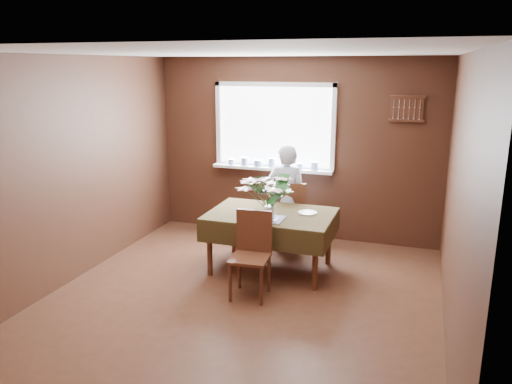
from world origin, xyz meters
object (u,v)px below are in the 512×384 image
(chair_near, at_px, (252,250))
(seated_woman, at_px, (286,199))
(dining_table, at_px, (271,220))
(chair_far, at_px, (290,213))
(flower_bouquet, at_px, (269,191))

(chair_near, xyz_separation_m, seated_woman, (0.00, 1.35, 0.21))
(dining_table, relative_size, chair_near, 1.61)
(chair_far, relative_size, seated_woman, 0.65)
(dining_table, xyz_separation_m, chair_near, (-0.00, -0.68, -0.12))
(flower_bouquet, bearing_deg, chair_near, -94.76)
(chair_near, bearing_deg, seated_woman, 86.03)
(chair_far, bearing_deg, chair_near, 73.53)
(dining_table, xyz_separation_m, flower_bouquet, (0.04, -0.21, 0.41))
(dining_table, distance_m, seated_woman, 0.68)
(flower_bouquet, bearing_deg, seated_woman, 92.55)
(chair_near, relative_size, seated_woman, 0.64)
(chair_far, height_order, flower_bouquet, flower_bouquet)
(dining_table, bearing_deg, chair_near, -90.05)
(chair_far, distance_m, flower_bouquet, 1.06)
(chair_far, bearing_deg, seated_woman, 37.71)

